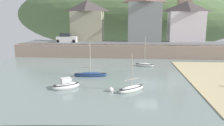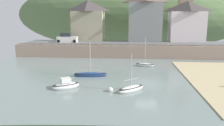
{
  "view_description": "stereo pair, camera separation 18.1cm",
  "coord_description": "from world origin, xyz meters",
  "px_view_note": "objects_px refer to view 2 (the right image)",
  "views": [
    {
      "loc": [
        -1.99,
        -24.89,
        7.39
      ],
      "look_at": [
        -4.34,
        3.74,
        1.59
      ],
      "focal_mm": 35.93,
      "sensor_mm": 36.0,
      "label": 1
    },
    {
      "loc": [
        -1.81,
        -24.87,
        7.39
      ],
      "look_at": [
        -4.34,
        3.74,
        1.59
      ],
      "focal_mm": 35.93,
      "sensor_mm": 36.0,
      "label": 2
    }
  ],
  "objects_px": {
    "waterfront_building_left": "(88,20)",
    "sailboat_white_hull": "(145,65)",
    "parked_car_near_slipway": "(67,38)",
    "sailboat_blue_trim": "(90,74)",
    "sailboat_nearest_shore": "(66,85)",
    "waterfront_building_centre": "(145,17)",
    "waterfront_building_right": "(187,21)",
    "church_with_spire": "(185,5)",
    "mooring_buoy": "(110,90)",
    "dinghy_open_wooden": "(131,89)"
  },
  "relations": [
    {
      "from": "waterfront_building_right",
      "to": "mooring_buoy",
      "type": "bearing_deg",
      "value": -116.06
    },
    {
      "from": "waterfront_building_left",
      "to": "waterfront_building_centre",
      "type": "relative_size",
      "value": 0.86
    },
    {
      "from": "waterfront_building_left",
      "to": "mooring_buoy",
      "type": "distance_m",
      "value": 30.05
    },
    {
      "from": "waterfront_building_right",
      "to": "sailboat_blue_trim",
      "type": "bearing_deg",
      "value": -127.09
    },
    {
      "from": "waterfront_building_right",
      "to": "sailboat_white_hull",
      "type": "xyz_separation_m",
      "value": [
        -9.65,
        -15.79,
        -6.5
      ]
    },
    {
      "from": "waterfront_building_centre",
      "to": "sailboat_white_hull",
      "type": "relative_size",
      "value": 2.19
    },
    {
      "from": "sailboat_nearest_shore",
      "to": "parked_car_near_slipway",
      "type": "distance_m",
      "value": 24.2
    },
    {
      "from": "sailboat_white_hull",
      "to": "parked_car_near_slipway",
      "type": "height_order",
      "value": "sailboat_white_hull"
    },
    {
      "from": "waterfront_building_right",
      "to": "waterfront_building_centre",
      "type": "bearing_deg",
      "value": 180.0
    },
    {
      "from": "waterfront_building_centre",
      "to": "church_with_spire",
      "type": "relative_size",
      "value": 0.66
    },
    {
      "from": "sailboat_nearest_shore",
      "to": "dinghy_open_wooden",
      "type": "bearing_deg",
      "value": -35.76
    },
    {
      "from": "waterfront_building_left",
      "to": "sailboat_white_hull",
      "type": "distance_m",
      "value": 20.84
    },
    {
      "from": "waterfront_building_centre",
      "to": "dinghy_open_wooden",
      "type": "height_order",
      "value": "waterfront_building_centre"
    },
    {
      "from": "church_with_spire",
      "to": "sailboat_nearest_shore",
      "type": "height_order",
      "value": "church_with_spire"
    },
    {
      "from": "waterfront_building_centre",
      "to": "sailboat_nearest_shore",
      "type": "distance_m",
      "value": 30.19
    },
    {
      "from": "sailboat_nearest_shore",
      "to": "dinghy_open_wooden",
      "type": "xyz_separation_m",
      "value": [
        6.94,
        -0.31,
        -0.08
      ]
    },
    {
      "from": "sailboat_white_hull",
      "to": "dinghy_open_wooden",
      "type": "bearing_deg",
      "value": -81.27
    },
    {
      "from": "dinghy_open_wooden",
      "to": "sailboat_blue_trim",
      "type": "bearing_deg",
      "value": 91.83
    },
    {
      "from": "waterfront_building_centre",
      "to": "sailboat_white_hull",
      "type": "distance_m",
      "value": 17.44
    },
    {
      "from": "waterfront_building_right",
      "to": "parked_car_near_slipway",
      "type": "relative_size",
      "value": 2.06
    },
    {
      "from": "church_with_spire",
      "to": "sailboat_nearest_shore",
      "type": "relative_size",
      "value": 5.01
    },
    {
      "from": "sailboat_nearest_shore",
      "to": "waterfront_building_centre",
      "type": "bearing_deg",
      "value": 37.49
    },
    {
      "from": "waterfront_building_right",
      "to": "parked_car_near_slipway",
      "type": "distance_m",
      "value": 25.75
    },
    {
      "from": "waterfront_building_right",
      "to": "sailboat_nearest_shore",
      "type": "height_order",
      "value": "waterfront_building_right"
    },
    {
      "from": "waterfront_building_centre",
      "to": "parked_car_near_slipway",
      "type": "height_order",
      "value": "waterfront_building_centre"
    },
    {
      "from": "waterfront_building_left",
      "to": "sailboat_nearest_shore",
      "type": "bearing_deg",
      "value": -84.15
    },
    {
      "from": "waterfront_building_centre",
      "to": "church_with_spire",
      "type": "distance_m",
      "value": 10.48
    },
    {
      "from": "waterfront_building_right",
      "to": "sailboat_blue_trim",
      "type": "relative_size",
      "value": 1.9
    },
    {
      "from": "waterfront_building_centre",
      "to": "parked_car_near_slipway",
      "type": "xyz_separation_m",
      "value": [
        -16.15,
        -4.5,
        -4.41
      ]
    },
    {
      "from": "sailboat_white_hull",
      "to": "mooring_buoy",
      "type": "relative_size",
      "value": 8.07
    },
    {
      "from": "waterfront_building_right",
      "to": "church_with_spire",
      "type": "distance_m",
      "value": 5.39
    },
    {
      "from": "waterfront_building_left",
      "to": "waterfront_building_right",
      "type": "height_order",
      "value": "waterfront_building_left"
    },
    {
      "from": "mooring_buoy",
      "to": "waterfront_building_left",
      "type": "bearing_deg",
      "value": 105.18
    },
    {
      "from": "parked_car_near_slipway",
      "to": "sailboat_white_hull",
      "type": "bearing_deg",
      "value": -37.61
    },
    {
      "from": "sailboat_blue_trim",
      "to": "mooring_buoy",
      "type": "distance_m",
      "value": 6.62
    },
    {
      "from": "sailboat_nearest_shore",
      "to": "parked_car_near_slipway",
      "type": "bearing_deg",
      "value": 72.39
    },
    {
      "from": "waterfront_building_centre",
      "to": "sailboat_blue_trim",
      "type": "relative_size",
      "value": 2.29
    },
    {
      "from": "church_with_spire",
      "to": "mooring_buoy",
      "type": "distance_m",
      "value": 36.68
    },
    {
      "from": "sailboat_white_hull",
      "to": "mooring_buoy",
      "type": "height_order",
      "value": "sailboat_white_hull"
    },
    {
      "from": "sailboat_nearest_shore",
      "to": "dinghy_open_wooden",
      "type": "relative_size",
      "value": 0.77
    },
    {
      "from": "waterfront_building_centre",
      "to": "parked_car_near_slipway",
      "type": "bearing_deg",
      "value": -164.43
    },
    {
      "from": "sailboat_nearest_shore",
      "to": "mooring_buoy",
      "type": "distance_m",
      "value": 4.88
    },
    {
      "from": "parked_car_near_slipway",
      "to": "waterfront_building_centre",
      "type": "bearing_deg",
      "value": 14.11
    },
    {
      "from": "waterfront_building_left",
      "to": "church_with_spire",
      "type": "relative_size",
      "value": 0.57
    },
    {
      "from": "sailboat_white_hull",
      "to": "parked_car_near_slipway",
      "type": "distance_m",
      "value": 19.37
    },
    {
      "from": "waterfront_building_left",
      "to": "waterfront_building_right",
      "type": "distance_m",
      "value": 21.49
    },
    {
      "from": "sailboat_blue_trim",
      "to": "sailboat_nearest_shore",
      "type": "xyz_separation_m",
      "value": [
        -1.7,
        -5.21,
        0.09
      ]
    },
    {
      "from": "parked_car_near_slipway",
      "to": "mooring_buoy",
      "type": "height_order",
      "value": "parked_car_near_slipway"
    },
    {
      "from": "waterfront_building_left",
      "to": "waterfront_building_right",
      "type": "xyz_separation_m",
      "value": [
        21.49,
        0.0,
        -0.17
      ]
    },
    {
      "from": "waterfront_building_left",
      "to": "parked_car_near_slipway",
      "type": "xyz_separation_m",
      "value": [
        -3.61,
        -4.5,
        -3.73
      ]
    }
  ]
}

